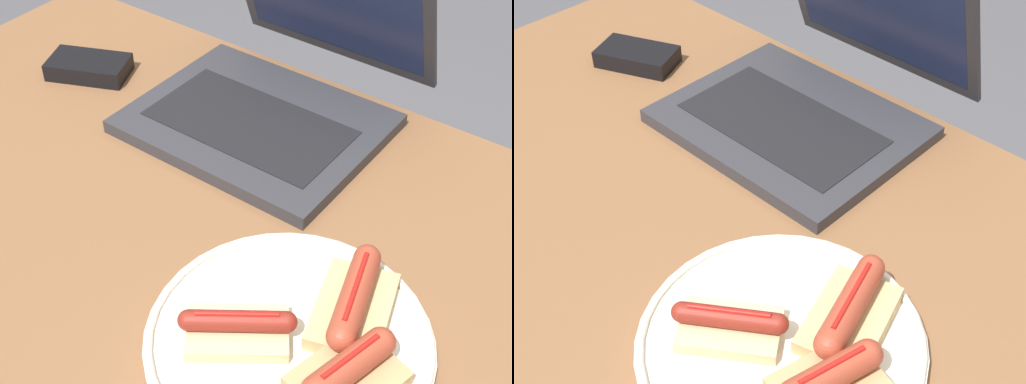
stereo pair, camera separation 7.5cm
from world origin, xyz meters
The scene contains 7 objects.
desk centered at (0.00, 0.00, 0.64)m, with size 1.26×0.66×0.73m.
laptop centered at (-0.13, 0.22, 0.78)m, with size 0.31×0.33×0.24m.
plate centered at (0.10, -0.09, 0.74)m, with size 0.27×0.27×0.02m.
sausage_toast_left centered at (0.06, -0.12, 0.76)m, with size 0.11×0.10×0.04m.
sausage_toast_middle centered at (0.13, -0.03, 0.77)m, with size 0.10×0.12×0.05m.
sausage_toast_right centered at (0.17, -0.10, 0.77)m, with size 0.09×0.11×0.05m.
external_drive centered at (-0.41, 0.14, 0.75)m, with size 0.13×0.10×0.02m.
Camera 2 is at (0.37, -0.39, 1.29)m, focal length 50.00 mm.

